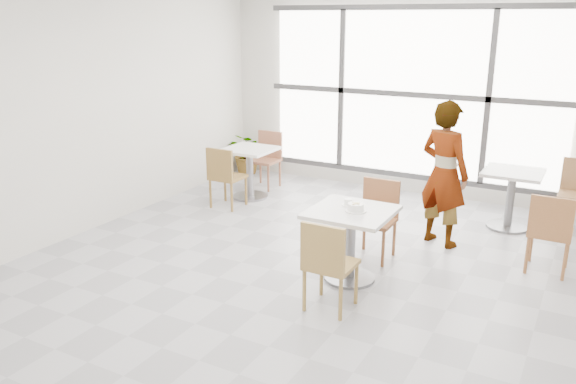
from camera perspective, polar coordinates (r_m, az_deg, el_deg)
The scene contains 16 objects.
floor at distance 6.06m, azimuth 1.38°, elevation -8.35°, with size 7.00×7.00×0.00m, color #9E9EA5.
wall_back at distance 8.80m, azimuth 12.19°, elevation 9.47°, with size 6.00×6.00×0.00m, color silver.
wall_left at distance 7.44m, azimuth -19.68°, elevation 7.55°, with size 7.00×7.00×0.00m, color silver.
window at distance 8.74m, azimuth 12.07°, elevation 9.43°, with size 4.60×0.07×2.52m.
main_table at distance 5.83m, azimuth 6.23°, elevation -3.90°, with size 0.80×0.80×0.75m.
chair_near at distance 5.20m, azimuth 3.92°, elevation -6.78°, with size 0.42×0.42×0.87m.
chair_far at distance 6.47m, azimuth 8.80°, elevation -2.10°, with size 0.42×0.42×0.87m.
oatmeal_bowl at distance 5.71m, azimuth 6.72°, elevation -1.50°, with size 0.21×0.21×0.09m.
coffee_cup at distance 5.88m, azimuth 5.97°, elevation -1.05°, with size 0.16×0.13×0.07m.
person at distance 6.88m, azimuth 15.18°, elevation 1.74°, with size 0.62×0.41×1.71m, color black.
bg_table_left at distance 8.51m, azimuth -3.80°, elevation 2.62°, with size 0.70×0.70×0.75m.
bg_table_right at distance 7.77m, azimuth 21.20°, elevation 0.07°, with size 0.70×0.70×0.75m.
bg_chair_left_near at distance 8.06m, azimuth -6.31°, elevation 1.82°, with size 0.42×0.42×0.87m.
bg_chair_left_far at distance 9.08m, azimuth -2.11°, elevation 3.64°, with size 0.42×0.42×0.87m.
bg_chair_right_near at distance 6.52m, azimuth 24.50°, elevation -3.32°, with size 0.42×0.42×0.87m.
plant_left at distance 9.86m, azimuth -3.93°, elevation 3.81°, with size 0.63×0.55×0.71m, color #458341.
Camera 1 is at (2.52, -4.87, 2.59)m, focal length 35.96 mm.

